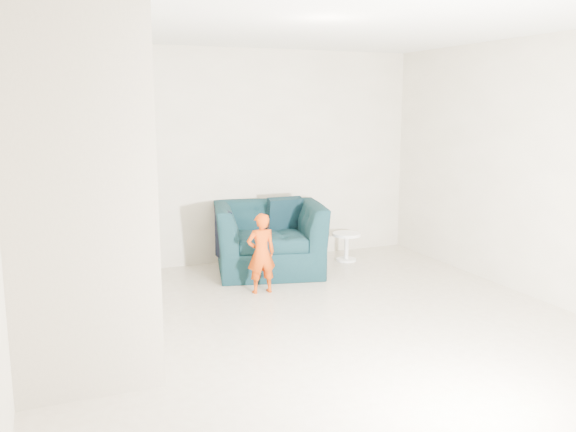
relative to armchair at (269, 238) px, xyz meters
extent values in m
plane|color=tan|center=(-0.27, -2.11, -0.42)|extent=(5.50, 5.50, 0.00)
plane|color=silver|center=(-0.27, -2.11, 2.28)|extent=(5.50, 5.50, 0.00)
plane|color=#B3A892|center=(-0.27, 0.64, 0.93)|extent=(5.00, 0.00, 5.00)
plane|color=#B3A892|center=(-2.77, -2.11, 0.93)|extent=(0.00, 5.50, 5.50)
plane|color=#B3A892|center=(2.23, -2.11, 0.93)|extent=(0.00, 5.50, 5.50)
imported|color=black|center=(0.00, 0.00, 0.00)|extent=(1.51, 1.39, 0.83)
imported|color=#AB2C05|center=(-0.37, -0.77, 0.02)|extent=(0.32, 0.21, 0.87)
cylinder|color=white|center=(1.11, 0.10, -0.07)|extent=(0.37, 0.37, 0.04)
cylinder|color=white|center=(1.11, 0.10, -0.25)|extent=(0.06, 0.06, 0.33)
cylinder|color=white|center=(1.11, 0.10, -0.40)|extent=(0.26, 0.26, 0.03)
cube|color=#ADA089|center=(-2.27, 0.24, -0.28)|extent=(1.00, 0.30, 0.27)
cube|color=#ADA089|center=(-2.27, -0.06, -0.15)|extent=(1.00, 0.30, 0.54)
cube|color=#ADA089|center=(-2.27, -0.36, -0.01)|extent=(1.00, 0.30, 0.81)
cube|color=#ADA089|center=(-2.27, -0.66, 0.12)|extent=(1.00, 0.30, 1.08)
cube|color=#ADA089|center=(-2.27, -0.96, 0.26)|extent=(1.00, 0.30, 1.35)
cube|color=#ADA089|center=(-2.27, -1.26, 0.39)|extent=(1.00, 0.30, 1.62)
cube|color=#ADA089|center=(-2.27, -1.56, 0.53)|extent=(1.00, 0.30, 1.89)
cube|color=#ADA089|center=(-2.27, -1.86, 0.66)|extent=(1.00, 0.30, 2.16)
cube|color=#ADA089|center=(-2.27, -2.16, 0.80)|extent=(1.00, 0.30, 2.43)
cube|color=#ADA089|center=(-2.27, -2.46, 0.93)|extent=(1.00, 0.30, 2.70)
cylinder|color=silver|center=(-1.77, -1.11, 1.83)|extent=(0.04, 3.03, 2.73)
cylinder|color=silver|center=(-1.77, 0.39, 0.08)|extent=(0.04, 0.04, 1.00)
cube|color=black|center=(0.28, 0.21, 0.24)|extent=(0.44, 0.21, 0.44)
cube|color=black|center=(-0.60, -0.10, 0.11)|extent=(0.05, 0.54, 0.61)
cube|color=black|center=(-0.29, -0.79, 0.34)|extent=(0.04, 0.05, 0.10)
camera|label=1|loc=(-2.50, -6.75, 1.59)|focal=38.00mm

